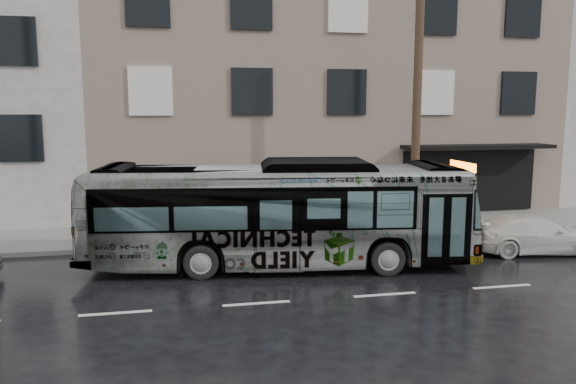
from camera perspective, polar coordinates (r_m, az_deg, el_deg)
name	(u,v)px	position (r m, az deg, el deg)	size (l,w,h in m)	color
ground	(244,273)	(15.87, -4.53, -8.24)	(120.00, 120.00, 0.00)	black
sidewalk	(227,233)	(20.57, -6.19, -4.16)	(90.00, 3.60, 0.15)	gray
building_taupe	(311,90)	(28.62, 2.32, 10.36)	(20.00, 12.00, 11.00)	gray
utility_pole_front	(417,106)	(20.17, 12.96, 8.53)	(0.30, 0.30, 9.00)	#4C3926
sign_post	(442,199)	(20.90, 15.41, -0.66)	(0.06, 0.06, 2.40)	slate
bus	(279,214)	(16.18, -0.94, -2.24)	(2.60, 11.13, 3.10)	#B2B2B2
white_sedan	(534,234)	(19.53, 23.75, -3.93)	(1.69, 4.15, 1.20)	silver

